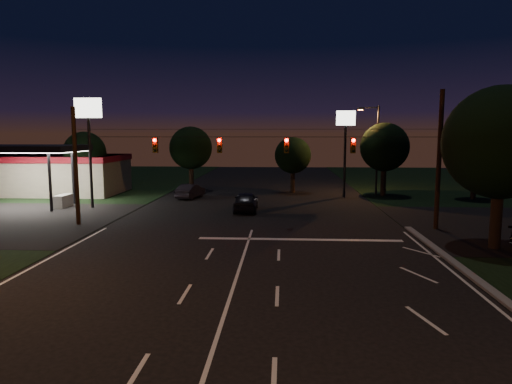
# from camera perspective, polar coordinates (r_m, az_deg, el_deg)

# --- Properties ---
(ground) EXTENTS (140.00, 140.00, 0.00)m
(ground) POSITION_cam_1_polar(r_m,az_deg,el_deg) (16.32, -4.00, -15.10)
(ground) COLOR black
(ground) RESTS_ON ground
(stop_bar) EXTENTS (12.00, 0.50, 0.01)m
(stop_bar) POSITION_cam_1_polar(r_m,az_deg,el_deg) (27.19, 5.48, -5.92)
(stop_bar) COLOR silver
(stop_bar) RESTS_ON ground
(utility_pole_right) EXTENTS (0.30, 0.30, 9.00)m
(utility_pole_right) POSITION_cam_1_polar(r_m,az_deg,el_deg) (32.19, 21.52, -4.34)
(utility_pole_right) COLOR black
(utility_pole_right) RESTS_ON ground
(utility_pole_left) EXTENTS (0.28, 0.28, 8.00)m
(utility_pole_left) POSITION_cam_1_polar(r_m,az_deg,el_deg) (33.64, -21.28, -3.84)
(utility_pole_left) COLOR black
(utility_pole_left) RESTS_ON ground
(signal_span) EXTENTS (24.00, 0.40, 1.56)m
(signal_span) POSITION_cam_1_polar(r_m,az_deg,el_deg) (29.99, -0.40, 5.95)
(signal_span) COLOR black
(signal_span) RESTS_ON ground
(gas_station) EXTENTS (14.20, 16.10, 5.25)m
(gas_station) POSITION_cam_1_polar(r_m,az_deg,el_deg) (51.38, -24.29, 2.39)
(gas_station) COLOR gray
(gas_station) RESTS_ON ground
(pole_sign_left_near) EXTENTS (2.20, 0.30, 9.10)m
(pole_sign_left_near) POSITION_cam_1_polar(r_m,az_deg,el_deg) (40.27, -20.18, 7.96)
(pole_sign_left_near) COLOR black
(pole_sign_left_near) RESTS_ON ground
(pole_sign_right) EXTENTS (1.80, 0.30, 8.40)m
(pole_sign_right) POSITION_cam_1_polar(r_m,az_deg,el_deg) (45.35, 11.12, 7.21)
(pole_sign_right) COLOR black
(pole_sign_right) RESTS_ON ground
(street_light_right_far) EXTENTS (2.20, 0.35, 9.00)m
(street_light_right_far) POSITION_cam_1_polar(r_m,az_deg,el_deg) (47.86, 14.63, 5.92)
(street_light_right_far) COLOR black
(street_light_right_far) RESTS_ON ground
(tree_right_near) EXTENTS (6.00, 6.00, 8.76)m
(tree_right_near) POSITION_cam_1_polar(r_m,az_deg,el_deg) (27.64, 28.21, 5.33)
(tree_right_near) COLOR black
(tree_right_near) RESTS_ON ground
(tree_far_a) EXTENTS (4.20, 4.20, 6.42)m
(tree_far_a) POSITION_cam_1_polar(r_m,az_deg,el_deg) (49.33, -20.54, 4.58)
(tree_far_a) COLOR black
(tree_far_a) RESTS_ON ground
(tree_far_b) EXTENTS (4.60, 4.60, 6.98)m
(tree_far_b) POSITION_cam_1_polar(r_m,az_deg,el_deg) (50.11, -8.10, 5.41)
(tree_far_b) COLOR black
(tree_far_b) RESTS_ON ground
(tree_far_c) EXTENTS (3.80, 3.80, 5.86)m
(tree_far_c) POSITION_cam_1_polar(r_m,az_deg,el_deg) (48.12, 4.65, 4.54)
(tree_far_c) COLOR black
(tree_far_c) RESTS_ON ground
(tree_far_d) EXTENTS (4.80, 4.80, 7.30)m
(tree_far_d) POSITION_cam_1_polar(r_m,az_deg,el_deg) (47.18, 15.76, 5.35)
(tree_far_d) COLOR black
(tree_far_d) RESTS_ON ground
(tree_far_e) EXTENTS (4.00, 4.00, 6.18)m
(tree_far_e) POSITION_cam_1_polar(r_m,az_deg,el_deg) (47.65, 25.71, 4.07)
(tree_far_e) COLOR black
(tree_far_e) RESTS_ON ground
(car_oncoming_a) EXTENTS (1.94, 4.67, 1.58)m
(car_oncoming_a) POSITION_cam_1_polar(r_m,az_deg,el_deg) (36.72, -1.30, -1.18)
(car_oncoming_a) COLOR black
(car_oncoming_a) RESTS_ON ground
(car_oncoming_b) EXTENTS (2.25, 4.37, 1.37)m
(car_oncoming_b) POSITION_cam_1_polar(r_m,az_deg,el_deg) (44.51, -8.18, 0.11)
(car_oncoming_b) COLOR black
(car_oncoming_b) RESTS_ON ground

